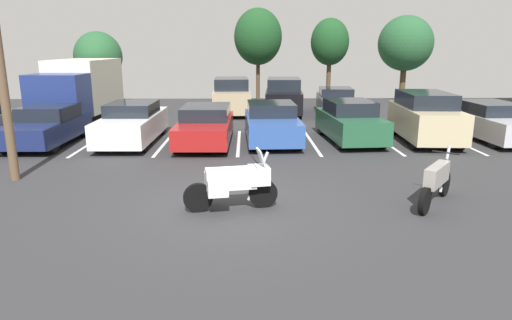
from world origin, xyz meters
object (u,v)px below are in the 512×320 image
box_truck (80,88)px  car_navy (47,126)px  car_green (350,122)px  motorcycle_touring (235,182)px  motorcycle_second (436,181)px  car_silver (492,122)px  car_far_black (284,96)px  car_far_charcoal (336,101)px  car_white (133,123)px  car_champagne (425,117)px  car_blue (272,123)px  car_far_tan (232,96)px  car_red (206,125)px

box_truck → car_navy: bearing=-82.0°
car_green → motorcycle_touring: bearing=-119.7°
motorcycle_second → car_silver: bearing=54.8°
motorcycle_second → car_far_black: bearing=99.2°
car_navy → car_far_charcoal: car_navy is taller
car_white → car_champagne: 11.21m
motorcycle_touring → car_blue: bearing=80.5°
car_far_black → car_white: bearing=-130.6°
car_far_tan → motorcycle_second: bearing=-70.5°
motorcycle_touring → motorcycle_second: (4.68, 0.23, -0.08)m
car_champagne → box_truck: size_ratio=0.68×
car_white → box_truck: 7.09m
car_navy → car_silver: size_ratio=0.92×
car_red → car_far_tan: bearing=84.5°
car_red → box_truck: (-6.77, 6.13, 0.86)m
car_silver → car_far_tan: size_ratio=1.10×
car_silver → motorcycle_second: bearing=-125.2°
car_navy → car_blue: bearing=1.8°
car_navy → car_far_charcoal: 14.39m
motorcycle_second → car_far_charcoal: car_far_charcoal is taller
car_white → car_far_charcoal: size_ratio=1.02×
car_navy → car_champagne: (14.33, 0.20, 0.25)m
car_far_black → box_truck: (-10.34, -1.63, 0.62)m
car_red → car_champagne: bearing=1.6°
car_green → car_red: bearing=-176.2°
motorcycle_second → car_silver: car_silver is taller
car_far_charcoal → car_green: bearing=-96.8°
car_navy → box_truck: bearing=98.0°
car_champagne → car_far_charcoal: bearing=105.5°
car_far_charcoal → car_red: bearing=-130.5°
motorcycle_second → car_silver: size_ratio=0.38×
car_green → box_truck: (-12.32, 5.75, 0.80)m
motorcycle_second → car_champagne: 7.56m
car_white → car_champagne: size_ratio=1.11×
car_white → car_blue: bearing=-0.2°
car_white → car_green: bearing=0.4°
car_white → car_far_charcoal: bearing=38.0°
car_blue → car_green: 3.04m
motorcycle_touring → car_blue: 7.54m
car_far_tan → car_far_black: 2.83m
motorcycle_touring → box_truck: (-8.04, 13.26, 0.91)m
car_silver → car_far_tan: car_far_tan is taller
motorcycle_touring → car_navy: size_ratio=0.49×
car_champagne → car_white: bearing=179.6°
car_navy → car_far_tan: bearing=49.2°
car_white → box_truck: (-3.97, 5.81, 0.82)m
car_champagne → car_far_charcoal: (-2.02, 7.26, -0.25)m
car_far_tan → box_truck: bearing=-167.9°
car_white → car_far_black: (6.38, 7.44, 0.20)m
motorcycle_touring → car_far_charcoal: 15.50m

